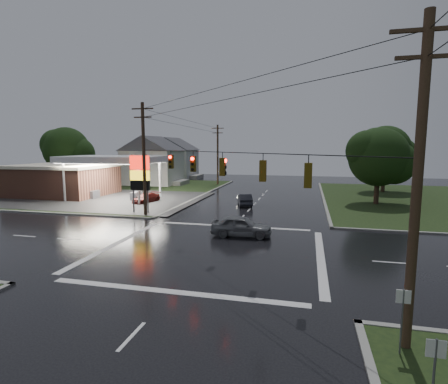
% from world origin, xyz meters
% --- Properties ---
extents(ground, '(120.00, 120.00, 0.00)m').
position_xyz_m(ground, '(0.00, 0.00, 0.00)').
color(ground, black).
rests_on(ground, ground).
extents(grass_nw, '(36.00, 36.00, 0.08)m').
position_xyz_m(grass_nw, '(-26.00, 26.00, 0.04)').
color(grass_nw, black).
rests_on(grass_nw, ground).
extents(gas_station, '(26.20, 18.00, 5.60)m').
position_xyz_m(gas_station, '(-25.68, 19.70, 2.55)').
color(gas_station, '#2D2D2D').
rests_on(gas_station, ground).
extents(pylon_sign, '(2.00, 0.35, 6.00)m').
position_xyz_m(pylon_sign, '(-10.50, 10.50, 4.01)').
color(pylon_sign, '#59595E').
rests_on(pylon_sign, ground).
extents(utility_pole_nw, '(2.20, 0.32, 11.00)m').
position_xyz_m(utility_pole_nw, '(-9.50, 9.50, 5.72)').
color(utility_pole_nw, '#382619').
rests_on(utility_pole_nw, ground).
extents(utility_pole_se, '(2.20, 0.32, 11.00)m').
position_xyz_m(utility_pole_se, '(9.50, -9.50, 5.72)').
color(utility_pole_se, '#382619').
rests_on(utility_pole_se, ground).
extents(utility_pole_n, '(2.20, 0.32, 10.50)m').
position_xyz_m(utility_pole_n, '(-9.50, 38.00, 5.47)').
color(utility_pole_n, '#382619').
rests_on(utility_pole_n, ground).
extents(traffic_signals, '(26.87, 26.87, 1.47)m').
position_xyz_m(traffic_signals, '(0.02, -0.02, 6.48)').
color(traffic_signals, black).
rests_on(traffic_signals, ground).
extents(house_near, '(11.05, 8.48, 8.60)m').
position_xyz_m(house_near, '(-20.95, 36.00, 4.41)').
color(house_near, silver).
rests_on(house_near, ground).
extents(house_far, '(11.05, 8.48, 8.60)m').
position_xyz_m(house_far, '(-21.95, 48.00, 4.41)').
color(house_far, silver).
rests_on(house_far, ground).
extents(tree_nw_behind, '(8.93, 7.60, 10.00)m').
position_xyz_m(tree_nw_behind, '(-33.84, 29.99, 6.18)').
color(tree_nw_behind, black).
rests_on(tree_nw_behind, ground).
extents(tree_ne_near, '(7.99, 6.80, 8.98)m').
position_xyz_m(tree_ne_near, '(14.14, 21.99, 5.56)').
color(tree_ne_near, black).
rests_on(tree_ne_near, ground).
extents(tree_ne_far, '(8.46, 7.20, 9.80)m').
position_xyz_m(tree_ne_far, '(17.15, 33.99, 6.18)').
color(tree_ne_far, black).
rests_on(tree_ne_far, ground).
extents(car_north, '(2.54, 4.39, 1.37)m').
position_xyz_m(car_north, '(-0.99, 17.71, 0.68)').
color(car_north, black).
rests_on(car_north, ground).
extents(car_crossing, '(4.75, 2.13, 1.58)m').
position_xyz_m(car_crossing, '(1.24, 3.88, 0.79)').
color(car_crossing, slate).
rests_on(car_crossing, ground).
extents(car_pump, '(2.63, 4.29, 1.16)m').
position_xyz_m(car_pump, '(-13.00, 16.81, 0.58)').
color(car_pump, maroon).
rests_on(car_pump, ground).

